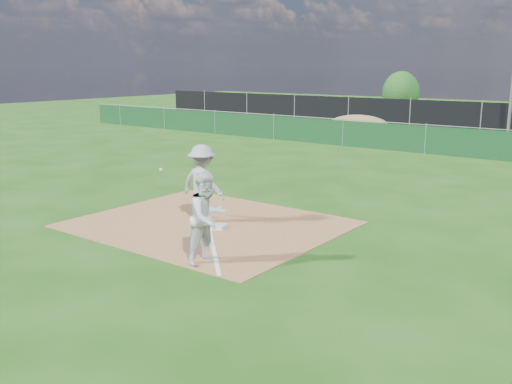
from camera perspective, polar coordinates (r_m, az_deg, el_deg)
ground at (r=21.19m, az=11.65°, el=2.13°), size 90.00×90.00×0.00m
infield_dirt at (r=13.81m, az=-4.79°, el=-3.22°), size 6.00×5.00×0.02m
foul_line at (r=13.80m, az=-4.79°, el=-3.16°), size 5.01×5.01×0.01m
green_fence at (r=25.66m, az=16.58°, el=5.02°), size 44.00×0.05×1.20m
dirt_mound at (r=30.85m, az=10.18°, el=6.52°), size 3.38×2.60×1.17m
black_fence at (r=33.20m, az=21.57°, el=6.81°), size 46.00×0.04×1.80m
parking_lot at (r=38.11m, az=23.54°, el=5.93°), size 46.00×9.00×0.01m
first_base at (r=13.43m, az=-3.89°, el=-3.45°), size 0.48×0.48×0.08m
play_at_first at (r=13.83m, az=-5.34°, el=0.86°), size 1.86×0.74×1.89m
runner at (r=10.97m, az=-4.89°, el=-2.57°), size 0.77×0.94×1.81m
car_left at (r=39.95m, az=15.68°, el=7.74°), size 4.12×2.15×1.34m
car_mid at (r=37.70m, az=20.96°, el=7.24°), size 4.55×1.61×1.50m
tree_left at (r=45.17m, az=14.29°, el=9.62°), size 2.76×2.76×3.28m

